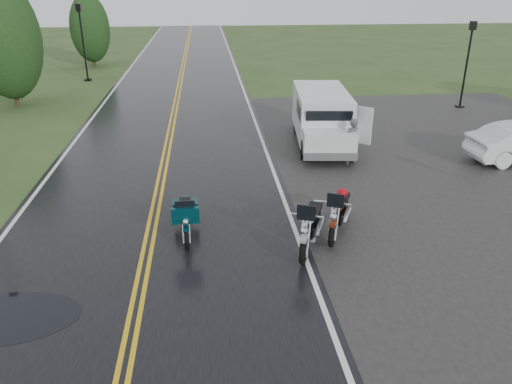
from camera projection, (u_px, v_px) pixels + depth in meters
ground at (144, 271)px, 11.45m from camera, size 120.00×120.00×0.00m
road at (169, 139)px, 20.56m from camera, size 8.00×100.00×0.04m
parking_pad at (486, 174)px, 17.02m from camera, size 14.00×24.00×0.03m
motorcycle_red at (333, 224)px, 12.16m from camera, size 1.71×2.43×1.35m
motorcycle_teal at (186, 228)px, 12.06m from camera, size 0.86×2.15×1.25m
motorcycle_silver at (304, 239)px, 11.41m from camera, size 1.69×2.55×1.41m
van_white at (305, 132)px, 17.91m from camera, size 2.57×5.63×2.14m
person_at_van at (351, 142)px, 17.62m from camera, size 0.72×0.64×1.65m
lamp_post_far_left at (83, 43)px, 31.05m from camera, size 0.40×0.40×4.70m
lamp_post_far_right at (466, 65)px, 24.69m from camera, size 0.37×0.37×4.26m
tree_left_mid at (8, 53)px, 24.82m from camera, size 3.43×3.43×5.36m
tree_left_far at (91, 36)px, 36.22m from camera, size 2.82×2.82×4.34m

